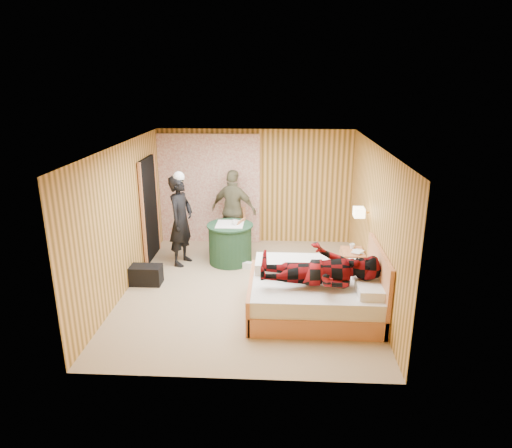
# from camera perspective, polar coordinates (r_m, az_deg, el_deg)

# --- Properties ---
(floor) EXTENTS (4.20, 5.00, 0.01)m
(floor) POSITION_cam_1_polar(r_m,az_deg,el_deg) (8.07, -1.07, -8.12)
(floor) COLOR tan
(floor) RESTS_ON ground
(ceiling) EXTENTS (4.20, 5.00, 0.01)m
(ceiling) POSITION_cam_1_polar(r_m,az_deg,el_deg) (7.33, -1.19, 9.74)
(ceiling) COLOR silver
(ceiling) RESTS_ON wall_back
(wall_back) EXTENTS (4.20, 0.02, 2.50)m
(wall_back) POSITION_cam_1_polar(r_m,az_deg,el_deg) (10.01, -0.10, 4.68)
(wall_back) COLOR #E3A957
(wall_back) RESTS_ON floor
(wall_left) EXTENTS (0.02, 5.00, 2.50)m
(wall_left) POSITION_cam_1_polar(r_m,az_deg,el_deg) (8.03, -16.25, 0.60)
(wall_left) COLOR #E3A957
(wall_left) RESTS_ON floor
(wall_right) EXTENTS (0.02, 5.00, 2.50)m
(wall_right) POSITION_cam_1_polar(r_m,az_deg,el_deg) (7.74, 14.56, 0.12)
(wall_right) COLOR #E3A957
(wall_right) RESTS_ON floor
(curtain) EXTENTS (2.20, 0.08, 2.40)m
(curtain) POSITION_cam_1_polar(r_m,az_deg,el_deg) (10.06, -5.84, 4.35)
(curtain) COLOR white
(curtain) RESTS_ON floor
(doorway) EXTENTS (0.06, 0.90, 2.05)m
(doorway) POSITION_cam_1_polar(r_m,az_deg,el_deg) (9.36, -13.18, 1.83)
(doorway) COLOR black
(doorway) RESTS_ON floor
(wall_lamp) EXTENTS (0.26, 0.24, 0.16)m
(wall_lamp) POSITION_cam_1_polar(r_m,az_deg,el_deg) (8.12, 12.77, 1.44)
(wall_lamp) COLOR gold
(wall_lamp) RESTS_ON wall_right
(bed) EXTENTS (2.00, 1.58, 1.08)m
(bed) POSITION_cam_1_polar(r_m,az_deg,el_deg) (7.25, 7.48, -8.68)
(bed) COLOR #E9975F
(bed) RESTS_ON floor
(nightstand) EXTENTS (0.41, 0.56, 0.54)m
(nightstand) POSITION_cam_1_polar(r_m,az_deg,el_deg) (8.53, 11.92, -4.96)
(nightstand) COLOR #E9975F
(nightstand) RESTS_ON floor
(round_table) EXTENTS (0.91, 0.91, 0.81)m
(round_table) POSITION_cam_1_polar(r_m,az_deg,el_deg) (9.05, -3.24, -2.40)
(round_table) COLOR #224A2D
(round_table) RESTS_ON floor
(chair_far) EXTENTS (0.48, 0.48, 0.93)m
(chair_far) POSITION_cam_1_polar(r_m,az_deg,el_deg) (9.67, -2.72, -0.19)
(chair_far) COLOR #E9975F
(chair_far) RESTS_ON floor
(chair_near) EXTENTS (0.48, 0.48, 0.85)m
(chair_near) POSITION_cam_1_polar(r_m,az_deg,el_deg) (9.14, -2.44, -1.59)
(chair_near) COLOR #E9975F
(chair_near) RESTS_ON floor
(duffel_bag) EXTENTS (0.61, 0.32, 0.34)m
(duffel_bag) POSITION_cam_1_polar(r_m,az_deg,el_deg) (8.43, -13.75, -6.20)
(duffel_bag) COLOR black
(duffel_bag) RESTS_ON floor
(sneaker_left) EXTENTS (0.30, 0.19, 0.13)m
(sneaker_left) POSITION_cam_1_polar(r_m,az_deg,el_deg) (8.88, -1.38, -5.14)
(sneaker_left) COLOR white
(sneaker_left) RESTS_ON floor
(sneaker_right) EXTENTS (0.30, 0.14, 0.13)m
(sneaker_right) POSITION_cam_1_polar(r_m,az_deg,el_deg) (8.90, -2.84, -5.10)
(sneaker_right) COLOR white
(sneaker_right) RESTS_ON floor
(woman_standing) EXTENTS (0.59, 0.74, 1.78)m
(woman_standing) POSITION_cam_1_polar(r_m,az_deg,el_deg) (8.95, -9.37, 0.41)
(woman_standing) COLOR black
(woman_standing) RESTS_ON floor
(man_at_table) EXTENTS (1.09, 0.73, 1.72)m
(man_at_table) POSITION_cam_1_polar(r_m,az_deg,el_deg) (9.62, -2.80, 1.72)
(man_at_table) COLOR brown
(man_at_table) RESTS_ON floor
(man_on_bed) EXTENTS (0.86, 0.67, 1.77)m
(man_on_bed) POSITION_cam_1_polar(r_m,az_deg,el_deg) (6.77, 8.05, -4.55)
(man_on_bed) COLOR maroon
(man_on_bed) RESTS_ON bed
(book_lower) EXTENTS (0.17, 0.23, 0.02)m
(book_lower) POSITION_cam_1_polar(r_m,az_deg,el_deg) (8.39, 12.09, -3.39)
(book_lower) COLOR white
(book_lower) RESTS_ON nightstand
(book_upper) EXTENTS (0.26, 0.28, 0.02)m
(book_upper) POSITION_cam_1_polar(r_m,az_deg,el_deg) (8.38, 12.10, -3.26)
(book_upper) COLOR white
(book_upper) RESTS_ON nightstand
(cup_nightstand) EXTENTS (0.12, 0.12, 0.09)m
(cup_nightstand) POSITION_cam_1_polar(r_m,az_deg,el_deg) (8.54, 11.93, -2.73)
(cup_nightstand) COLOR white
(cup_nightstand) RESTS_ON nightstand
(cup_table) EXTENTS (0.16, 0.16, 0.10)m
(cup_table) POSITION_cam_1_polar(r_m,az_deg,el_deg) (8.84, -2.68, 0.20)
(cup_table) COLOR white
(cup_table) RESTS_ON round_table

